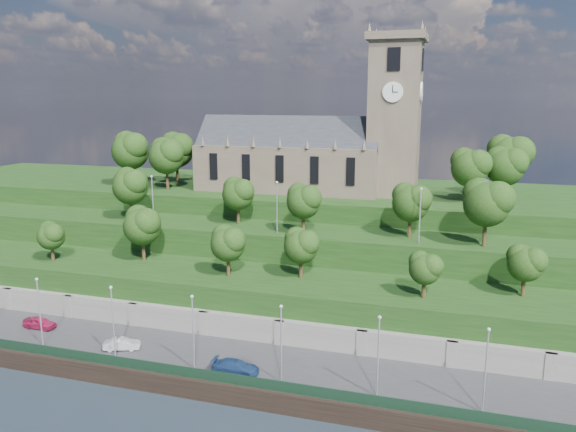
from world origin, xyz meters
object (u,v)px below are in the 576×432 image
(car_left, at_px, (40,323))
(car_right, at_px, (236,367))
(church, at_px, (316,148))
(car_middle, at_px, (122,344))

(car_left, distance_m, car_right, 29.07)
(church, xyz_separation_m, car_right, (1.91, -43.06, -19.77))
(car_left, height_order, car_right, car_left)
(car_left, height_order, car_middle, car_left)
(church, bearing_deg, car_right, -87.46)
(church, bearing_deg, car_left, -124.49)
(car_left, relative_size, car_middle, 1.05)
(car_right, bearing_deg, car_left, 79.61)
(car_right, bearing_deg, car_middle, 81.62)
(car_left, distance_m, car_middle, 13.93)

